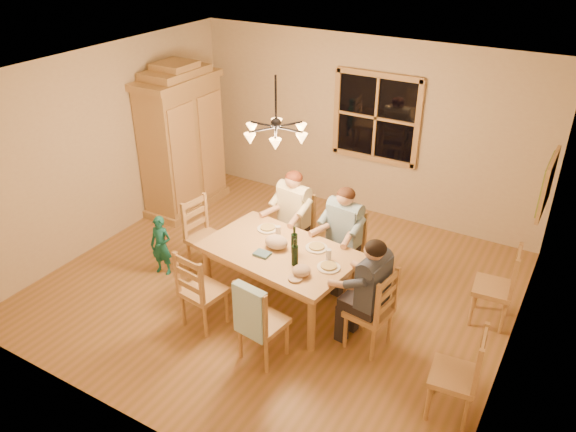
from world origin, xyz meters
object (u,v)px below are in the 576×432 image
Objects in this scene: adult_slate_man at (372,282)px; chair_spare_front at (451,388)px; chandelier at (276,131)px; chair_far_right at (342,262)px; chair_end_right at (368,323)px; wine_bottle_b at (295,252)px; child at (161,246)px; chair_near_left at (204,302)px; chair_far_left at (293,242)px; armoire at (183,144)px; adult_woman at (293,207)px; chair_end_left at (208,249)px; dining_table at (280,257)px; chair_spare_back at (491,299)px; adult_plaid_man at (344,225)px; chair_near_right at (263,333)px; wine_bottle_a at (294,240)px.

adult_slate_man is 1.27m from chair_spare_front.
chandelier is at bearing 80.36° from adult_slate_man.
chair_end_right is (0.76, -0.93, 0.00)m from chair_far_right.
chair_end_right is 3.00× the size of wine_bottle_b.
chair_spare_front is at bearing -16.78° from child.
wine_bottle_b is (0.85, 0.58, 0.62)m from chair_near_left.
chair_end_right is at bearing 153.43° from chair_far_left.
armoire reaches higher than adult_woman.
chandelier is 0.78× the size of chair_spare_front.
chair_end_left is at bearing 90.00° from chair_end_right.
chair_end_right is (1.41, -0.43, -1.77)m from chandelier.
adult_woman is at bearing 63.43° from chair_end_right.
chair_end_right reaches higher than child.
adult_slate_man reaches higher than dining_table.
wine_bottle_b reaches higher than chair_far_right.
dining_table is (2.62, -1.46, -0.40)m from armoire.
chair_spare_back is at bearing -6.09° from armoire.
chair_end_right is at bearing -7.53° from dining_table.
adult_woman reaches higher than chair_end_right.
chandelier is 0.88× the size of adult_plaid_man.
chair_near_left is at bearing -180.00° from chair_near_right.
adult_plaid_man is 2.35m from chair_spare_front.
armoire is 3.14m from chair_near_left.
chair_spare_front is at bearing 157.02° from adult_woman.
armoire is at bearing -6.78° from chair_far_left.
adult_woman is 3.04m from chair_spare_front.
adult_plaid_man is at bearing 81.48° from wine_bottle_b.
chair_end_right is 1.32m from adult_plaid_man.
adult_woman is (-0.77, 0.10, 0.54)m from chair_far_right.
chair_near_left is (-0.22, -1.64, 0.00)m from chair_far_left.
adult_woman is 1.78m from child.
chair_near_right is at bearing -88.15° from wine_bottle_b.
adult_plaid_man is (1.65, 0.62, 0.54)m from chair_end_left.
wine_bottle_a reaches higher than dining_table.
wine_bottle_a reaches higher than child.
adult_slate_man is at bearing 136.64° from adult_plaid_man.
chair_far_left is 1.21× the size of child.
wine_bottle_b is (-0.90, -0.02, 0.62)m from chair_end_right.
wine_bottle_b is (0.63, -1.06, 0.08)m from adult_woman.
chair_near_left and chair_spare_front have the same top height.
child is at bearing -172.98° from dining_table.
chair_near_left is (-0.54, -0.76, -0.36)m from dining_table.
wine_bottle_a is at bearing 11.48° from dining_table.
child is (-0.46, -0.36, 0.11)m from chair_end_left.
chair_near_right is 1.13× the size of adult_woman.
child is at bearing 100.78° from chair_spare_back.
adult_plaid_man is at bearing -0.00° from chair_far_right.
dining_table is at bearing 67.62° from chair_far_right.
chair_near_left is 1.13× the size of adult_slate_man.
child is at bearing -161.84° from chandelier.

